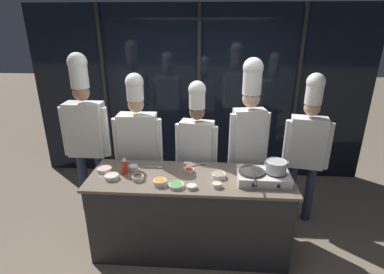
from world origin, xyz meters
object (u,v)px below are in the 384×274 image
Objects in this scene: prep_bowl_ginger at (217,185)px; prep_bowl_mushrooms at (219,175)px; prep_bowl_carrots at (160,182)px; prep_bowl_noodles at (192,187)px; chef_head at (86,127)px; frying_pan at (252,170)px; chef_pastry at (249,129)px; prep_bowl_rice at (133,168)px; serving_spoon_slotted at (156,167)px; prep_bowl_scallions at (176,185)px; prep_bowl_soy_glaze at (138,178)px; stock_pot at (276,166)px; squeeze_bottle_chili at (124,166)px; chef_line at (197,144)px; prep_bowl_chicken at (112,176)px; chef_sous at (138,140)px; prep_bowl_bell_pepper at (189,170)px; prep_bowl_shrimp at (105,169)px; serving_spoon_solid at (200,164)px; portable_stove at (263,177)px; chef_apprentice at (307,141)px.

prep_bowl_mushrooms is (0.02, 0.20, 0.00)m from prep_bowl_ginger.
prep_bowl_ginger is 0.56m from prep_bowl_carrots.
prep_bowl_noodles is 1.66m from chef_head.
chef_pastry reaches higher than frying_pan.
prep_bowl_carrots is 0.07× the size of chef_head.
prep_bowl_ginger is 0.96m from prep_bowl_rice.
prep_bowl_scallions is at bearing -56.33° from serving_spoon_slotted.
serving_spoon_slotted is at bearing 17.85° from prep_bowl_rice.
stock_pot is at bearing 2.72° from prep_bowl_soy_glaze.
prep_bowl_carrots is (0.42, -0.21, -0.06)m from squeeze_bottle_chili.
chef_line is (0.57, 0.66, 0.12)m from prep_bowl_soy_glaze.
chef_sous is (0.13, 0.66, 0.15)m from prep_bowl_chicken.
serving_spoon_slotted is at bearing 34.31° from prep_bowl_chicken.
prep_bowl_scallions is at bearing -166.76° from frying_pan.
prep_bowl_noodles is at bearing 41.35° from chef_pastry.
prep_bowl_bell_pepper is 0.92m from prep_bowl_shrimp.
prep_bowl_scallions is 0.79× the size of serving_spoon_solid.
prep_bowl_chicken is at bearing -177.99° from stock_pot.
stock_pot is 0.59m from prep_bowl_mushrooms.
stock_pot is at bearing 2.01° from prep_bowl_chicken.
prep_bowl_bell_pepper is 0.54× the size of serving_spoon_solid.
portable_stove reaches higher than prep_bowl_bell_pepper.
serving_spoon_solid is at bearing 15.09° from chef_pastry.
prep_bowl_rice is at bearing 8.54° from chef_pastry.
squeeze_bottle_chili is 0.92m from chef_head.
stock_pot is at bearing 162.68° from chef_head.
squeeze_bottle_chili is 1.93× the size of prep_bowl_noodles.
chef_head is at bearing 147.59° from prep_bowl_noodles.
squeeze_bottle_chili is 0.54m from chef_sous.
portable_stove is 1.09× the size of frying_pan.
portable_stove is 0.78m from prep_bowl_bell_pepper.
chef_line is at bearing 177.57° from chef_sous.
chef_pastry is at bearing 88.25° from frying_pan.
chef_sous reaches higher than prep_bowl_shrimp.
prep_bowl_shrimp is 2.38m from chef_apprentice.
frying_pan is at bearing 2.14° from prep_bowl_chicken.
prep_bowl_rice is at bearing 49.03° from squeeze_bottle_chili.
prep_bowl_shrimp is at bearing 60.35° from chef_sous.
prep_bowl_rice is at bearing 143.18° from chef_head.
squeeze_bottle_chili is at bearing 10.66° from chef_pastry.
squeeze_bottle_chili is 1.23× the size of prep_bowl_shrimp.
serving_spoon_solid is 1.51m from chef_head.
portable_stove is 0.93m from chef_line.
portable_stove reaches higher than serving_spoon_solid.
serving_spoon_solid is (0.11, 0.18, -0.01)m from prep_bowl_bell_pepper.
stock_pot is at bearing 154.91° from chef_line.
chef_sous is (-1.42, 0.60, 0.12)m from portable_stove.
chef_head is at bearing 166.23° from serving_spoon_solid.
chef_head is (-1.98, 0.69, 0.17)m from frying_pan.
squeeze_bottle_chili reaches higher than prep_bowl_noodles.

